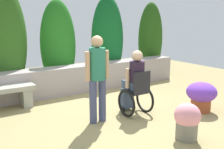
# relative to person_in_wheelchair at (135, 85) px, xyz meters

# --- Properties ---
(ground_plane) EXTENTS (12.46, 12.46, 0.00)m
(ground_plane) POSITION_rel_person_in_wheelchair_xyz_m (-0.31, 0.14, -0.62)
(ground_plane) COLOR #988A59
(stone_retaining_wall) EXTENTS (6.52, 0.50, 0.72)m
(stone_retaining_wall) POSITION_rel_person_in_wheelchair_xyz_m (-0.31, 2.18, -0.26)
(stone_retaining_wall) COLOR #9F9391
(stone_retaining_wall) RESTS_ON ground
(hedge_backdrop) EXTENTS (7.32, 1.00, 2.92)m
(hedge_backdrop) POSITION_rel_person_in_wheelchair_xyz_m (-0.75, 2.79, 0.68)
(hedge_backdrop) COLOR #104C1E
(hedge_backdrop) RESTS_ON ground
(person_in_wheelchair) EXTENTS (0.53, 0.66, 1.33)m
(person_in_wheelchair) POSITION_rel_person_in_wheelchair_xyz_m (0.00, 0.00, 0.00)
(person_in_wheelchair) COLOR black
(person_in_wheelchair) RESTS_ON ground
(person_standing_companion) EXTENTS (0.49, 0.30, 1.65)m
(person_standing_companion) POSITION_rel_person_in_wheelchair_xyz_m (-0.86, 0.04, 0.32)
(person_standing_companion) COLOR #43496D
(person_standing_companion) RESTS_ON ground
(flower_pot_purple_near) EXTENTS (0.43, 0.43, 0.61)m
(flower_pot_purple_near) POSITION_rel_person_in_wheelchair_xyz_m (-0.00, -1.39, -0.30)
(flower_pot_purple_near) COLOR slate
(flower_pot_purple_near) RESTS_ON ground
(flower_pot_red_accent) EXTENTS (0.63, 0.63, 0.63)m
(flower_pot_red_accent) POSITION_rel_person_in_wheelchair_xyz_m (1.29, -0.63, -0.27)
(flower_pot_red_accent) COLOR #9A4528
(flower_pot_red_accent) RESTS_ON ground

